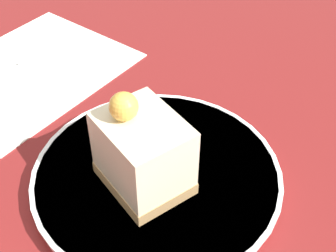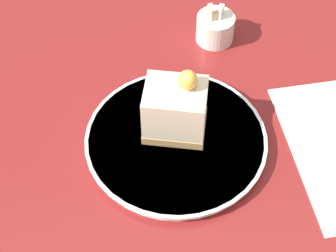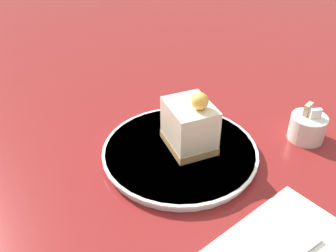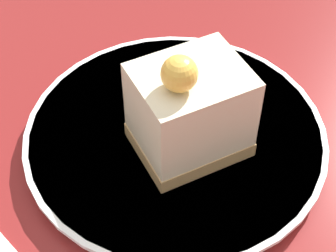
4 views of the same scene
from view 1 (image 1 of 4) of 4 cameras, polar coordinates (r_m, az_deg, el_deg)
ground_plane at (r=0.49m, az=-0.66°, el=-8.15°), size 4.00×4.00×0.00m
plate at (r=0.49m, az=-1.37°, el=-6.15°), size 0.26×0.26×0.02m
cake_slice at (r=0.45m, az=-3.12°, el=-3.25°), size 0.10×0.08×0.11m
napkin at (r=0.68m, az=-16.57°, el=6.44°), size 0.24×0.29×0.00m
fork at (r=0.65m, az=-16.02°, el=5.24°), size 0.03×0.16×0.00m
knife at (r=0.70m, az=-17.08°, el=8.07°), size 0.02×0.17×0.00m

